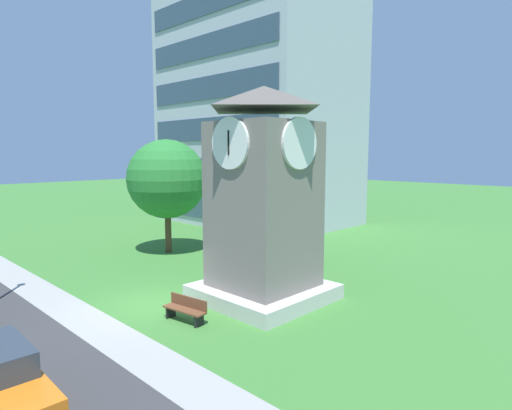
{
  "coord_description": "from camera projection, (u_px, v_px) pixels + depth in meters",
  "views": [
    {
      "loc": [
        14.88,
        -8.93,
        6.09
      ],
      "look_at": [
        1.42,
        4.83,
        3.77
      ],
      "focal_mm": 30.18,
      "sensor_mm": 36.0,
      "label": 1
    }
  ],
  "objects": [
    {
      "name": "tree_streetside",
      "position": [
        167.0,
        179.0,
        26.06
      ],
      "size": [
        4.8,
        4.8,
        6.93
      ],
      "color": "#513823",
      "rests_on": "ground"
    },
    {
      "name": "ground_plane",
      "position": [
        148.0,
        304.0,
        17.4
      ],
      "size": [
        160.0,
        160.0,
        0.0
      ],
      "primitive_type": "plane",
      "color": "#3D7A33"
    },
    {
      "name": "clock_tower",
      "position": [
        264.0,
        208.0,
        17.67
      ],
      "size": [
        4.82,
        4.82,
        8.75
      ],
      "color": "slate",
      "rests_on": "ground"
    },
    {
      "name": "park_bench",
      "position": [
        186.0,
        309.0,
        15.63
      ],
      "size": [
        1.85,
        0.74,
        0.88
      ],
      "color": "brown",
      "rests_on": "ground"
    },
    {
      "name": "kerb_strip",
      "position": [
        88.0,
        321.0,
        15.65
      ],
      "size": [
        120.0,
        1.6,
        0.01
      ],
      "primitive_type": "cube",
      "color": "#9E9E99",
      "rests_on": "ground"
    },
    {
      "name": "office_building",
      "position": [
        257.0,
        76.0,
        37.34
      ],
      "size": [
        15.91,
        10.86,
        25.6
      ],
      "color": "#B7BCC6",
      "rests_on": "ground"
    }
  ]
}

